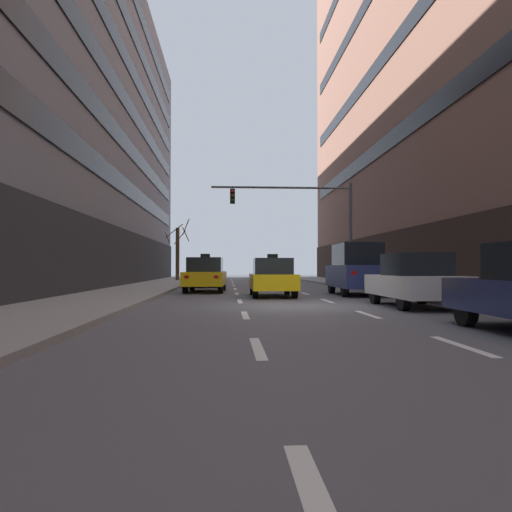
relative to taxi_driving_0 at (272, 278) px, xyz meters
The scene contains 30 objects.
ground_plane 4.91m from the taxi_driving_0, 88.28° to the right, with size 120.00×120.00×0.00m, color #515156.
sidewalk_left 8.04m from the taxi_driving_0, 142.83° to the right, with size 3.67×80.00×0.14m, color gray.
sidewalk_right 8.28m from the taxi_driving_0, 35.95° to the right, with size 3.67×80.00×0.14m, color gray.
lane_stripe_l1_s2 12.94m from the taxi_driving_0, 96.31° to the right, with size 0.16×2.00×0.01m, color silver.
lane_stripe_l1_s3 8.01m from the taxi_driving_0, 100.26° to the right, with size 0.16×2.00×0.01m, color silver.
lane_stripe_l1_s4 3.27m from the taxi_driving_0, 116.54° to the right, with size 0.16×2.00×0.01m, color silver.
lane_stripe_l1_s5 2.70m from the taxi_driving_0, 123.32° to the left, with size 0.16×2.00×0.01m, color silver.
lane_stripe_l1_s6 7.34m from the taxi_driving_0, 101.21° to the left, with size 0.16×2.00×0.01m, color silver.
lane_stripe_l1_s7 12.27m from the taxi_driving_0, 96.66° to the left, with size 0.16×2.00×0.01m, color silver.
lane_stripe_l1_s8 17.23m from the taxi_driving_0, 94.73° to the left, with size 0.16×2.00×0.01m, color silver.
lane_stripe_l1_s9 22.22m from the taxi_driving_0, 93.66° to the left, with size 0.16×2.00×0.01m, color silver.
lane_stripe_l1_s10 27.21m from the taxi_driving_0, 92.99° to the left, with size 0.16×2.00×0.01m, color silver.
lane_stripe_l2_s2 12.98m from the taxi_driving_0, 82.41° to the right, with size 0.16×2.00×0.01m, color silver.
lane_stripe_l2_s3 8.06m from the taxi_driving_0, 77.70° to the right, with size 0.16×2.00×0.01m, color silver.
lane_stripe_l2_s4 3.41m from the taxi_driving_0, 58.96° to the right, with size 0.16×2.00×0.01m, color silver.
lane_stripe_l2_s5 2.86m from the taxi_driving_0, 51.61° to the left, with size 0.16×2.00×0.01m, color silver.
lane_stripe_l2_s6 7.40m from the taxi_driving_0, 76.56° to the left, with size 0.16×2.00×0.01m, color silver.
lane_stripe_l2_s7 12.30m from the taxi_driving_0, 81.99° to the left, with size 0.16×2.00×0.01m, color silver.
lane_stripe_l2_s8 17.26m from the taxi_driving_0, 84.31° to the left, with size 0.16×2.00×0.01m, color silver.
lane_stripe_l2_s9 22.24m from the taxi_driving_0, 85.59° to the left, with size 0.16×2.00×0.01m, color silver.
lane_stripe_l2_s10 27.22m from the taxi_driving_0, 86.40° to the left, with size 0.16×2.00×0.01m, color silver.
taxi_driving_0 is the anchor object (origin of this frame).
car_driving_1 10.85m from the taxi_driving_0, 106.29° to the left, with size 1.97×4.50×1.67m.
taxi_driving_2 4.89m from the taxi_driving_0, 126.72° to the left, with size 2.06×4.56×1.86m.
car_parked_1 6.79m from the taxi_driving_0, 56.09° to the right, with size 1.85×4.36×1.63m.
car_parked_2 3.90m from the taxi_driving_0, 13.00° to the left, with size 2.05×4.68×2.24m.
traffic_signal_0 8.77m from the taxi_driving_0, 70.02° to the left, with size 8.09×0.35×5.93m.
street_tree_0 22.08m from the taxi_driving_0, 105.86° to the left, with size 2.15×2.21×5.13m.
pedestrian_0 7.85m from the taxi_driving_0, 42.55° to the left, with size 0.31×0.50×1.51m.
pedestrian_1 8.68m from the taxi_driving_0, 37.80° to the right, with size 0.35×0.47×1.69m.
Camera 1 is at (-2.03, -15.29, 1.20)m, focal length 34.29 mm.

